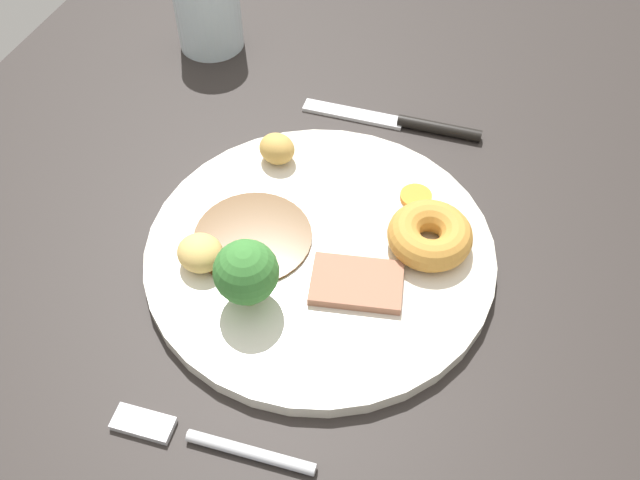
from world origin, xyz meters
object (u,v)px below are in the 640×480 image
object	(u,v)px
meat_slice_main	(356,286)
fork	(206,440)
roast_potato_left	(277,149)
knife	(407,123)
water_glass	(207,7)
carrot_coin_front	(416,197)
yorkshire_pudding	(430,235)
broccoli_floret	(246,273)
roast_potato_right	(200,253)
dinner_plate	(320,252)

from	to	relation	value
meat_slice_main	fork	bearing A→B (deg)	158.50
meat_slice_main	roast_potato_left	world-z (taller)	roast_potato_left
knife	water_glass	size ratio (longest dim) A/B	1.97
carrot_coin_front	roast_potato_left	bearing A→B (deg)	88.25
carrot_coin_front	water_glass	distance (cm)	33.22
roast_potato_left	carrot_coin_front	distance (cm)	13.71
meat_slice_main	fork	world-z (taller)	meat_slice_main
meat_slice_main	yorkshire_pudding	distance (cm)	7.84
yorkshire_pudding	roast_potato_left	world-z (taller)	same
broccoli_floret	carrot_coin_front	bearing A→B (deg)	-32.53
roast_potato_left	broccoli_floret	world-z (taller)	broccoli_floret
fork	water_glass	size ratio (longest dim) A/B	1.63
broccoli_floret	fork	world-z (taller)	broccoli_floret
roast_potato_right	fork	size ratio (longest dim) A/B	0.26
fork	water_glass	xyz separation A→B (cm)	(43.68, 20.33, 4.31)
knife	roast_potato_right	bearing A→B (deg)	61.80
roast_potato_right	broccoli_floret	world-z (taller)	broccoli_floret
dinner_plate	broccoli_floret	world-z (taller)	broccoli_floret
dinner_plate	knife	world-z (taller)	dinner_plate
roast_potato_left	roast_potato_right	distance (cm)	13.70
broccoli_floret	water_glass	xyz separation A→B (cm)	(32.04, 18.77, -0.28)
knife	fork	bearing A→B (deg)	80.15
yorkshire_pudding	broccoli_floret	world-z (taller)	broccoli_floret
roast_potato_left	broccoli_floret	distance (cm)	16.29
carrot_coin_front	broccoli_floret	distance (cm)	18.38
meat_slice_main	roast_potato_right	xyz separation A→B (cm)	(-1.89, 12.87, 0.97)
dinner_plate	roast_potato_left	xyz separation A→B (cm)	(8.71, 7.44, 2.09)
broccoli_floret	fork	xyz separation A→B (cm)	(-11.63, -1.56, -4.60)
knife	water_glass	bearing A→B (deg)	-16.89
meat_slice_main	knife	distance (cm)	22.14
yorkshire_pudding	knife	distance (cm)	16.97
yorkshire_pudding	roast_potato_right	world-z (taller)	same
dinner_plate	meat_slice_main	distance (cm)	5.28
fork	water_glass	bearing A→B (deg)	-69.30
roast_potato_left	water_glass	distance (cm)	22.19
knife	water_glass	distance (cm)	25.90
roast_potato_right	water_glass	bearing A→B (deg)	24.32
roast_potato_right	fork	bearing A→B (deg)	-153.65
roast_potato_left	water_glass	size ratio (longest dim) A/B	0.37
dinner_plate	meat_slice_main	size ratio (longest dim) A/B	4.02
yorkshire_pudding	water_glass	xyz separation A→B (cm)	(21.77, 30.90, 1.91)
dinner_plate	yorkshire_pudding	world-z (taller)	yorkshire_pudding
roast_potato_right	carrot_coin_front	size ratio (longest dim) A/B	1.37
broccoli_floret	knife	world-z (taller)	broccoli_floret
yorkshire_pudding	roast_potato_right	distance (cm)	19.19
meat_slice_main	water_glass	bearing A→B (deg)	43.22
dinner_plate	knife	size ratio (longest dim) A/B	1.61
dinner_plate	meat_slice_main	bearing A→B (deg)	-126.15
roast_potato_right	knife	distance (cm)	26.53
broccoli_floret	roast_potato_right	bearing A→B (deg)	68.89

